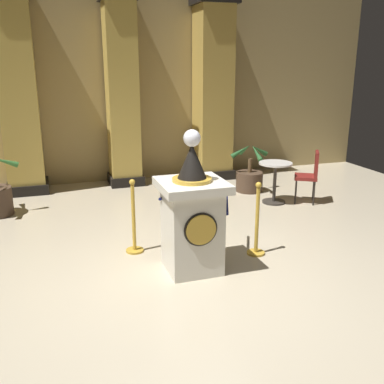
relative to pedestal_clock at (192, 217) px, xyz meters
name	(u,v)px	position (x,y,z in m)	size (l,w,h in m)	color
ground_plane	(192,277)	(-0.07, -0.20, -0.69)	(11.79, 11.79, 0.00)	beige
back_wall	(118,88)	(-0.07, 4.81, 1.29)	(11.79, 0.16, 3.96)	tan
pedestal_clock	(192,217)	(0.00, 0.00, 0.00)	(0.78, 0.78, 1.74)	silver
stanchion_near	(257,230)	(0.96, 0.16, -0.34)	(0.24, 0.24, 1.00)	gold
stanchion_far	(134,227)	(-0.58, 0.75, -0.33)	(0.24, 0.24, 1.02)	gold
velvet_rope	(195,197)	(0.19, 0.46, 0.10)	(1.10, 1.08, 0.22)	#141947
column_left	(18,96)	(-2.04, 4.35, 1.20)	(0.83, 0.83, 3.80)	black
column_right	(213,92)	(1.91, 4.35, 1.20)	(0.86, 0.86, 3.80)	black
column_centre_rear	(122,94)	(-0.07, 4.35, 1.20)	(0.73, 0.73, 3.80)	black
potted_palm_right	(249,178)	(2.20, 2.99, -0.41)	(0.81, 0.80, 0.99)	#4C3828
cafe_table	(275,177)	(2.30, 2.14, -0.20)	(0.61, 0.61, 0.76)	#332D28
cafe_chair_red	(310,172)	(2.91, 1.95, -0.11)	(0.55, 0.55, 0.96)	black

